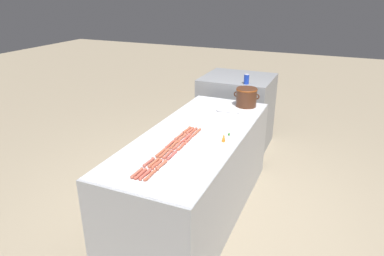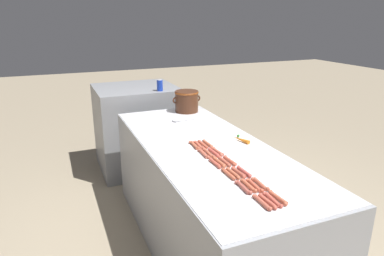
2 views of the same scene
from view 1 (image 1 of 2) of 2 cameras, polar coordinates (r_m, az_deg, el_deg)
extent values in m
plane|color=gray|center=(3.67, 0.60, -13.63)|extent=(20.00, 20.00, 0.00)
cube|color=#9EA0A5|center=(3.43, 0.63, -7.63)|extent=(0.89, 2.28, 0.89)
cube|color=silver|center=(3.24, 0.66, -0.78)|extent=(0.88, 2.23, 0.00)
cube|color=gray|center=(4.96, 7.42, 2.71)|extent=(0.94, 0.86, 1.02)
cylinder|color=#BA5944|center=(2.56, -9.15, -7.38)|extent=(0.03, 0.14, 0.02)
sphere|color=#BA5944|center=(2.51, -9.95, -8.10)|extent=(0.02, 0.02, 0.02)
sphere|color=#BA5944|center=(2.61, -8.38, -6.69)|extent=(0.02, 0.02, 0.02)
cylinder|color=#B05344|center=(2.69, -7.21, -5.65)|extent=(0.03, 0.14, 0.02)
sphere|color=#B05344|center=(2.64, -7.89, -6.31)|extent=(0.02, 0.02, 0.02)
sphere|color=#B05344|center=(2.75, -6.56, -5.02)|extent=(0.02, 0.02, 0.02)
cylinder|color=#BE593E|center=(2.83, -5.23, -4.08)|extent=(0.02, 0.14, 0.02)
sphere|color=#BE593E|center=(2.78, -5.91, -4.66)|extent=(0.02, 0.02, 0.02)
sphere|color=#BE593E|center=(2.89, -4.59, -3.52)|extent=(0.02, 0.02, 0.02)
cylinder|color=#BE523F|center=(2.97, -3.67, -2.69)|extent=(0.03, 0.14, 0.02)
sphere|color=#BE523F|center=(2.92, -4.32, -3.21)|extent=(0.02, 0.02, 0.02)
sphere|color=#BE523F|center=(3.03, -3.05, -2.19)|extent=(0.02, 0.02, 0.02)
cylinder|color=#B85A44|center=(3.12, -2.20, -1.42)|extent=(0.03, 0.14, 0.02)
sphere|color=#B85A44|center=(3.06, -2.69, -1.91)|extent=(0.02, 0.02, 0.02)
sphere|color=#B85A44|center=(3.18, -1.73, -0.95)|extent=(0.02, 0.02, 0.02)
cylinder|color=#B95B3F|center=(3.27, -0.81, -0.29)|extent=(0.03, 0.14, 0.02)
sphere|color=#B95B3F|center=(3.21, -1.23, -0.74)|extent=(0.02, 0.02, 0.02)
sphere|color=#B95B3F|center=(3.33, -0.40, 0.15)|extent=(0.02, 0.02, 0.02)
cylinder|color=#B95342|center=(2.54, -8.54, -7.56)|extent=(0.03, 0.14, 0.02)
sphere|color=#B95342|center=(2.49, -9.42, -8.26)|extent=(0.02, 0.02, 0.02)
sphere|color=#B95342|center=(2.59, -7.68, -6.88)|extent=(0.02, 0.02, 0.02)
cylinder|color=#BB5B3F|center=(2.68, -6.41, -5.75)|extent=(0.03, 0.14, 0.02)
sphere|color=#BB5B3F|center=(2.63, -7.10, -6.41)|extent=(0.02, 0.02, 0.02)
sphere|color=#BB5B3F|center=(2.73, -5.75, -5.12)|extent=(0.02, 0.02, 0.02)
cylinder|color=#B35C40|center=(2.82, -4.70, -4.23)|extent=(0.03, 0.14, 0.02)
sphere|color=#B35C40|center=(2.76, -5.43, -4.80)|extent=(0.02, 0.02, 0.02)
sphere|color=#B35C40|center=(2.87, -3.99, -3.68)|extent=(0.02, 0.02, 0.02)
cylinder|color=#B25A3D|center=(2.96, -3.09, -2.80)|extent=(0.03, 0.14, 0.02)
sphere|color=#B25A3D|center=(2.91, -3.78, -3.32)|extent=(0.02, 0.02, 0.02)
sphere|color=#B25A3D|center=(3.01, -2.42, -2.31)|extent=(0.02, 0.02, 0.02)
cylinder|color=#B55C44|center=(3.10, -1.69, -1.59)|extent=(0.03, 0.14, 0.02)
sphere|color=#B55C44|center=(3.04, -2.17, -2.09)|extent=(0.02, 0.02, 0.02)
sphere|color=#B55C44|center=(3.16, -1.23, -1.11)|extent=(0.02, 0.02, 0.02)
cylinder|color=#BE5A45|center=(3.25, -0.34, -0.43)|extent=(0.03, 0.14, 0.02)
sphere|color=#BE5A45|center=(3.19, -0.76, -0.88)|extent=(0.02, 0.02, 0.02)
sphere|color=#BE5A45|center=(3.31, 0.06, 0.01)|extent=(0.02, 0.02, 0.02)
cylinder|color=#BE5243|center=(2.53, -7.83, -7.68)|extent=(0.03, 0.14, 0.02)
sphere|color=#BE5243|center=(2.47, -8.58, -8.42)|extent=(0.02, 0.02, 0.02)
sphere|color=#BE5243|center=(2.58, -7.11, -6.97)|extent=(0.02, 0.02, 0.02)
cylinder|color=#BD553D|center=(2.66, -5.91, -5.99)|extent=(0.03, 0.14, 0.02)
sphere|color=#BD553D|center=(2.60, -6.56, -6.66)|extent=(0.02, 0.02, 0.02)
sphere|color=#BD553D|center=(2.71, -5.29, -5.34)|extent=(0.02, 0.02, 0.02)
cylinder|color=#B45341|center=(2.80, -4.04, -4.39)|extent=(0.03, 0.14, 0.02)
sphere|color=#B45341|center=(2.74, -4.79, -4.97)|extent=(0.02, 0.02, 0.02)
sphere|color=#B45341|center=(2.85, -3.32, -3.84)|extent=(0.02, 0.02, 0.02)
cylinder|color=#B75744|center=(2.94, -2.47, -2.94)|extent=(0.03, 0.14, 0.02)
sphere|color=#B75744|center=(2.89, -3.10, -3.47)|extent=(0.02, 0.02, 0.02)
sphere|color=#B75744|center=(3.00, -1.87, -2.42)|extent=(0.02, 0.02, 0.02)
cylinder|color=#BE4F43|center=(3.08, -0.99, -1.70)|extent=(0.03, 0.14, 0.02)
sphere|color=#BE4F43|center=(3.03, -1.59, -2.18)|extent=(0.02, 0.02, 0.02)
sphere|color=#BE4F43|center=(3.14, -0.41, -1.24)|extent=(0.02, 0.02, 0.02)
cylinder|color=#B5543D|center=(3.24, 0.23, -0.51)|extent=(0.03, 0.14, 0.02)
sphere|color=#B5543D|center=(3.18, -0.25, -0.96)|extent=(0.02, 0.02, 0.02)
sphere|color=#B5543D|center=(3.30, 0.69, -0.08)|extent=(0.02, 0.02, 0.02)
cylinder|color=#B85B40|center=(2.51, -6.99, -7.81)|extent=(0.03, 0.14, 0.02)
sphere|color=#B85B40|center=(2.46, -7.87, -8.52)|extent=(0.02, 0.02, 0.02)
sphere|color=#B85B40|center=(2.56, -6.14, -7.12)|extent=(0.02, 0.02, 0.02)
cylinder|color=#B75B42|center=(2.64, -5.12, -6.13)|extent=(0.03, 0.14, 0.02)
sphere|color=#B75B42|center=(2.59, -5.74, -6.82)|extent=(0.02, 0.02, 0.02)
sphere|color=#B75B42|center=(2.70, -4.52, -5.48)|extent=(0.02, 0.02, 0.02)
cylinder|color=#BA4F46|center=(2.78, -3.36, -4.54)|extent=(0.03, 0.14, 0.02)
sphere|color=#BA4F46|center=(2.73, -4.05, -5.14)|extent=(0.02, 0.02, 0.02)
sphere|color=#BA4F46|center=(2.84, -2.70, -3.97)|extent=(0.02, 0.02, 0.02)
cylinder|color=#BB533D|center=(2.93, -1.76, -3.07)|extent=(0.03, 0.14, 0.02)
sphere|color=#BB533D|center=(2.87, -2.42, -3.59)|extent=(0.02, 0.02, 0.02)
sphere|color=#BB533D|center=(2.98, -1.12, -2.56)|extent=(0.02, 0.02, 0.02)
cylinder|color=#B75A47|center=(3.08, -0.42, -1.76)|extent=(0.03, 0.14, 0.02)
sphere|color=#B75A47|center=(3.02, -1.05, -2.24)|extent=(0.02, 0.02, 0.02)
sphere|color=#B75A47|center=(3.13, 0.18, -1.31)|extent=(0.02, 0.02, 0.02)
cylinder|color=#B45C41|center=(3.22, 0.86, -0.63)|extent=(0.03, 0.14, 0.02)
sphere|color=#B45C41|center=(3.16, 0.34, -1.07)|extent=(0.02, 0.02, 0.02)
sphere|color=#B45C41|center=(3.28, 1.36, -0.20)|extent=(0.02, 0.02, 0.02)
cylinder|color=#472616|center=(3.98, 9.04, 5.08)|extent=(0.23, 0.23, 0.21)
torus|color=brown|center=(3.96, 9.12, 6.37)|extent=(0.24, 0.24, 0.03)
torus|color=#472616|center=(4.01, 7.43, 5.59)|extent=(0.07, 0.02, 0.07)
torus|color=#472616|center=(3.95, 10.71, 5.15)|extent=(0.07, 0.02, 0.07)
cylinder|color=#B7B7BC|center=(3.77, 6.28, 2.60)|extent=(0.22, 0.03, 0.01)
ellipsoid|color=#B7B7BC|center=(3.81, 4.46, 2.97)|extent=(0.06, 0.07, 0.02)
cone|color=orange|center=(3.11, 5.31, -1.50)|extent=(0.08, 0.17, 0.03)
sphere|color=#387F2D|center=(3.18, 6.19, -1.02)|extent=(0.02, 0.02, 0.02)
cylinder|color=#1938B2|center=(4.44, 9.05, 8.02)|extent=(0.07, 0.07, 0.12)
cylinder|color=silver|center=(4.42, 9.10, 8.81)|extent=(0.06, 0.06, 0.00)
camera|label=2|loc=(2.27, -52.17, 5.22)|focal=32.16mm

